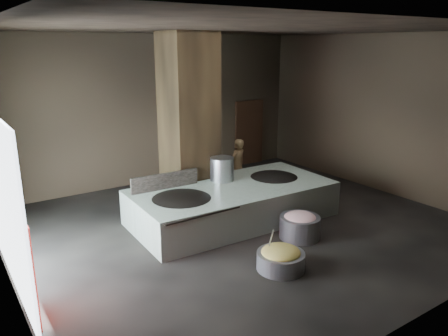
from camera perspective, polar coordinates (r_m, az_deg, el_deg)
floor at (r=10.55m, az=2.28°, el=-7.82°), size 10.00×9.00×0.10m
ceiling at (r=9.67m, az=2.59°, el=18.01°), size 10.00×9.00×0.10m
back_wall at (r=13.73m, az=-9.05°, el=7.55°), size 10.00×0.10×4.50m
front_wall at (r=6.88m, az=25.63°, el=-2.08°), size 10.00×0.10×4.50m
right_wall at (r=13.45m, az=20.11°, el=6.62°), size 0.10×9.00×4.50m
pillar at (r=11.26m, az=-4.61°, el=5.91°), size 1.20×1.20×4.50m
hearth_platform at (r=10.78m, az=1.16°, el=-4.55°), size 4.99×2.52×0.85m
platform_cap at (r=10.65m, az=1.17°, el=-2.60°), size 4.81×2.31×0.03m
wok_left at (r=9.91m, az=-5.55°, el=-4.51°), size 1.55×1.55×0.43m
wok_left_rim at (r=9.88m, az=-5.56°, el=-4.13°), size 1.58×1.58×0.05m
wok_right at (r=11.50m, az=6.52°, el=-1.63°), size 1.44×1.44×0.41m
wok_right_rim at (r=11.48m, az=6.53°, el=-1.29°), size 1.47×1.47×0.05m
stock_pot at (r=11.01m, az=-0.26°, el=-0.25°), size 0.60×0.60×0.64m
splash_guard at (r=10.49m, az=-7.70°, el=-1.79°), size 1.71×0.12×0.43m
cook at (r=12.62m, az=1.77°, el=0.26°), size 0.66×0.51×1.59m
veg_basin at (r=8.65m, az=7.40°, el=-11.93°), size 0.96×0.96×0.34m
veg_fill at (r=8.57m, az=7.44°, el=-10.87°), size 0.76×0.76×0.23m
ladle at (r=8.49m, az=6.04°, el=-9.57°), size 0.17×0.35×0.66m
meat_basin at (r=9.98m, az=9.84°, el=-7.61°), size 0.91×0.91×0.50m
meat_fill at (r=9.91m, az=9.89°, el=-6.54°), size 0.75×0.75×0.29m
doorway_near at (r=14.39m, az=-4.36°, el=3.42°), size 1.18×0.08×2.38m
doorway_near_glow at (r=14.15m, az=-4.98°, el=2.99°), size 0.87×0.04×2.05m
doorway_far at (r=15.69m, az=3.27°, el=4.48°), size 1.18×0.08×2.38m
doorway_far_glow at (r=15.95m, az=3.74°, el=4.47°), size 0.87×0.04×2.06m
left_opening at (r=8.40m, az=-26.89°, el=-3.83°), size 0.04×4.20×3.10m
pavilion_sliver at (r=7.49m, az=-24.20°, el=-12.06°), size 0.05×0.90×1.70m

